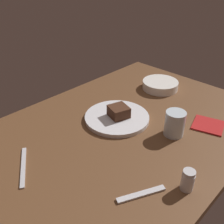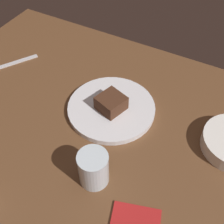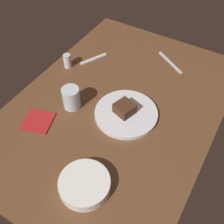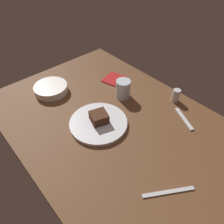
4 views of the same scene
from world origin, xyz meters
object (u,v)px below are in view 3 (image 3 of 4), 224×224
chocolate_cake_slice (125,108)px  side_bowl (85,184)px  water_glass (71,98)px  dessert_spoon (94,59)px  butter_knife (170,62)px  salt_shaker (67,61)px  dessert_plate (126,113)px  folded_napkin (38,121)px

chocolate_cake_slice → side_bowl: size_ratio=0.42×
chocolate_cake_slice → water_glass: (7.08, -22.00, 0.96)cm
side_bowl → dessert_spoon: size_ratio=1.19×
butter_knife → side_bowl: bearing=-57.0°
salt_shaker → chocolate_cake_slice: bearing=71.2°
salt_shaker → side_bowl: salt_shaker is taller
dessert_plate → side_bowl: 36.36cm
dessert_plate → side_bowl: side_bowl is taller
salt_shaker → side_bowl: bearing=41.8°
dessert_spoon → folded_napkin: 46.46cm
chocolate_cake_slice → dessert_plate: bearing=113.6°
water_glass → dessert_spoon: 33.54cm
water_glass → folded_napkin: bearing=-25.7°
dessert_spoon → salt_shaker: bearing=-9.6°
side_bowl → butter_knife: 78.19cm
dessert_plate → salt_shaker: size_ratio=3.85×
salt_shaker → butter_knife: salt_shaker is taller
chocolate_cake_slice → side_bowl: 36.18cm
chocolate_cake_slice → folded_napkin: 36.40cm
chocolate_cake_slice → water_glass: bearing=-72.2°
dessert_spoon → folded_napkin: (46.38, 2.66, -0.05)cm
dessert_plate → water_glass: (7.38, -22.67, 4.04)cm
water_glass → dessert_spoon: (-31.80, -9.67, -4.55)cm
dessert_spoon → folded_napkin: bearing=29.5°
chocolate_cake_slice → salt_shaker: (-13.53, -39.75, -0.52)cm
dessert_spoon → folded_napkin: size_ratio=1.29×
dessert_plate → chocolate_cake_slice: (0.29, -0.67, 3.09)cm
salt_shaker → dessert_spoon: bearing=144.2°
side_bowl → dessert_plate: bearing=-174.1°
dessert_spoon → dessert_plate: bearing=79.2°
side_bowl → butter_knife: (-78.16, -1.26, -1.80)cm
side_bowl → dessert_spoon: (-60.57, -36.08, -1.70)cm
folded_napkin → side_bowl: bearing=67.0°
chocolate_cake_slice → butter_knife: size_ratio=0.39×
dessert_spoon → butter_knife: size_ratio=0.79×
chocolate_cake_slice → salt_shaker: bearing=-108.8°
water_glass → dessert_spoon: water_glass is taller
dessert_plate → folded_napkin: dessert_plate is taller
dessert_plate → folded_napkin: bearing=-53.5°
salt_shaker → side_bowl: 66.27cm
water_glass → side_bowl: 39.16cm
dessert_plate → chocolate_cake_slice: 3.17cm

